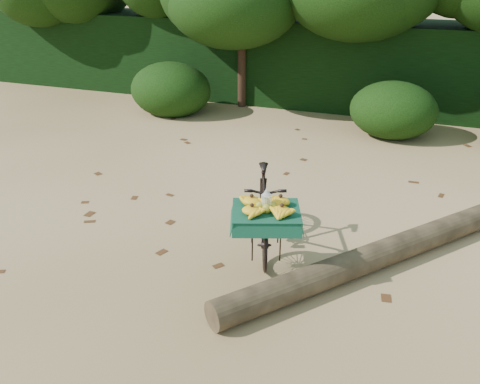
% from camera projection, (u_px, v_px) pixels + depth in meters
% --- Properties ---
extents(ground, '(80.00, 80.00, 0.00)m').
position_uv_depth(ground, '(231.00, 229.00, 6.20)').
color(ground, tan).
rests_on(ground, ground).
extents(vendor_bicycle, '(1.07, 1.73, 0.93)m').
position_uv_depth(vendor_bicycle, '(264.00, 211.00, 5.62)').
color(vendor_bicycle, black).
rests_on(vendor_bicycle, ground).
extents(fallen_log, '(2.77, 3.32, 0.29)m').
position_uv_depth(fallen_log, '(379.00, 254.00, 5.40)').
color(fallen_log, brown).
rests_on(fallen_log, ground).
extents(hedge_backdrop, '(26.00, 1.80, 1.80)m').
position_uv_depth(hedge_backdrop, '(333.00, 63.00, 11.19)').
color(hedge_backdrop, black).
rests_on(hedge_backdrop, ground).
extents(tree_row, '(14.50, 2.00, 4.00)m').
position_uv_depth(tree_row, '(298.00, 13.00, 10.25)').
color(tree_row, black).
rests_on(tree_row, ground).
extents(bush_clumps, '(8.80, 1.70, 0.90)m').
position_uv_depth(bush_clumps, '(338.00, 108.00, 9.52)').
color(bush_clumps, black).
rests_on(bush_clumps, ground).
extents(leaf_litter, '(7.00, 7.30, 0.01)m').
position_uv_depth(leaf_litter, '(248.00, 206.00, 6.76)').
color(leaf_litter, '#4A2A13').
rests_on(leaf_litter, ground).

